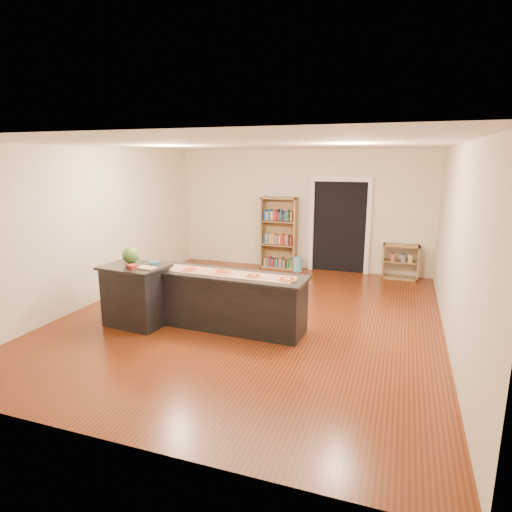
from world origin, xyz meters
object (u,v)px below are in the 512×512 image
(side_counter, at_px, (136,295))
(bookshelf, at_px, (279,233))
(waste_bin, at_px, (297,264))
(watermelon, at_px, (131,255))
(kitchen_island, at_px, (222,300))
(low_shelf, at_px, (400,262))

(side_counter, relative_size, bookshelf, 0.57)
(waste_bin, height_order, watermelon, watermelon)
(kitchen_island, height_order, bookshelf, bookshelf)
(kitchen_island, bearing_deg, low_shelf, 58.47)
(low_shelf, height_order, watermelon, watermelon)
(side_counter, height_order, watermelon, watermelon)
(kitchen_island, xyz_separation_m, waste_bin, (0.29, 3.74, -0.27))
(bookshelf, relative_size, waste_bin, 5.11)
(bookshelf, height_order, watermelon, bookshelf)
(low_shelf, distance_m, watermelon, 5.79)
(kitchen_island, xyz_separation_m, side_counter, (-1.33, -0.36, 0.05))
(side_counter, distance_m, low_shelf, 5.74)
(bookshelf, distance_m, watermelon, 4.29)
(low_shelf, xyz_separation_m, waste_bin, (-2.29, -0.11, -0.22))
(kitchen_island, xyz_separation_m, bookshelf, (-0.21, 3.85, 0.41))
(kitchen_island, xyz_separation_m, watermelon, (-1.47, -0.23, 0.66))
(bookshelf, height_order, low_shelf, bookshelf)
(bookshelf, relative_size, watermelon, 6.45)
(bookshelf, xyz_separation_m, low_shelf, (2.79, -0.01, -0.47))
(kitchen_island, distance_m, low_shelf, 4.63)
(bookshelf, bearing_deg, waste_bin, -13.16)
(side_counter, distance_m, waste_bin, 4.41)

